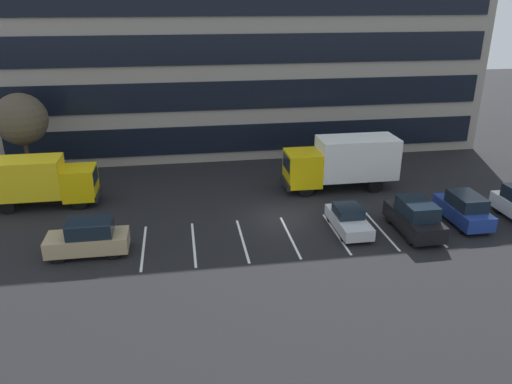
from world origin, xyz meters
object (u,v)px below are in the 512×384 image
box_truck_yellow (343,161)px  bare_tree (21,119)px  box_truck_yellow_all (38,180)px  suv_tan (88,238)px  suv_black (415,217)px  sedan_silver (348,219)px  suv_navy (464,209)px

box_truck_yellow → bare_tree: 22.95m
box_truck_yellow_all → suv_tan: size_ratio=1.66×
box_truck_yellow_all → suv_tan: box_truck_yellow_all is taller
box_truck_yellow → suv_black: size_ratio=1.78×
sedan_silver → suv_navy: bearing=-1.1°
sedan_silver → suv_tan: suv_tan is taller
suv_black → suv_navy: size_ratio=1.07×
box_truck_yellow_all → suv_navy: size_ratio=1.68×
box_truck_yellow_all → bare_tree: size_ratio=1.05×
box_truck_yellow_all → sedan_silver: size_ratio=1.73×
suv_tan → sedan_silver: bearing=2.4°
suv_black → sedan_silver: bearing=165.6°
box_truck_yellow → suv_black: bearing=-75.9°
suv_black → bare_tree: (-24.33, 11.74, 4.00)m
suv_black → box_truck_yellow_all: bearing=161.4°
suv_tan → suv_navy: bearing=1.2°
box_truck_yellow_all → bare_tree: (-1.61, 4.07, 3.13)m
box_truck_yellow_all → bare_tree: 5.38m
box_truck_yellow → sedan_silver: box_truck_yellow is taller
sedan_silver → bare_tree: bearing=152.4°
box_truck_yellow_all → suv_tan: bearing=-60.4°
box_truck_yellow_all → box_truck_yellow: 20.79m
suv_navy → sedan_silver: suv_navy is taller
suv_tan → box_truck_yellow: bearing=23.8°
sedan_silver → suv_black: bearing=-14.4°
box_truck_yellow_all → suv_navy: bearing=-14.6°
box_truck_yellow → sedan_silver: size_ratio=1.96×
suv_tan → bare_tree: bare_tree is taller
box_truck_yellow → suv_navy: box_truck_yellow is taller
suv_black → suv_tan: suv_black is taller
box_truck_yellow_all → box_truck_yellow: bearing=-0.0°
suv_black → bare_tree: size_ratio=0.67×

